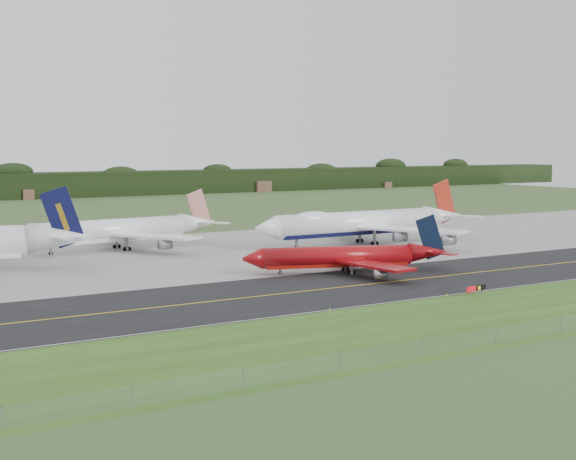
# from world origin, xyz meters

# --- Properties ---
(ground) EXTENTS (600.00, 600.00, 0.00)m
(ground) POSITION_xyz_m (0.00, 0.00, 0.00)
(ground) COLOR #395326
(ground) RESTS_ON ground
(grass_verge) EXTENTS (400.00, 30.00, 0.01)m
(grass_verge) POSITION_xyz_m (0.00, -35.00, 0.01)
(grass_verge) COLOR #2A4D16
(grass_verge) RESTS_ON ground
(taxiway) EXTENTS (400.00, 32.00, 0.02)m
(taxiway) POSITION_xyz_m (0.00, -4.00, 0.01)
(taxiway) COLOR black
(taxiway) RESTS_ON ground
(apron) EXTENTS (400.00, 78.00, 0.01)m
(apron) POSITION_xyz_m (0.00, 51.00, 0.01)
(apron) COLOR gray
(apron) RESTS_ON ground
(taxiway_centreline) EXTENTS (400.00, 0.40, 0.00)m
(taxiway_centreline) POSITION_xyz_m (0.00, -4.00, 0.03)
(taxiway_centreline) COLOR gold
(taxiway_centreline) RESTS_ON taxiway
(taxiway_edge_line) EXTENTS (400.00, 0.25, 0.00)m
(taxiway_edge_line) POSITION_xyz_m (0.00, -19.50, 0.03)
(taxiway_edge_line) COLOR silver
(taxiway_edge_line) RESTS_ON taxiway
(horizon_treeline) EXTENTS (700.00, 25.00, 12.00)m
(horizon_treeline) POSITION_xyz_m (0.00, 273.76, 5.47)
(horizon_treeline) COLOR black
(horizon_treeline) RESTS_ON ground
(jet_ba_747) EXTENTS (63.80, 53.04, 16.09)m
(jet_ba_747) POSITION_xyz_m (28.70, 44.41, 5.48)
(jet_ba_747) COLOR white
(jet_ba_747) RESTS_ON ground
(jet_red_737) EXTENTS (40.77, 32.33, 11.31)m
(jet_red_737) POSITION_xyz_m (-0.74, 9.01, 3.13)
(jet_red_737) COLOR maroon
(jet_red_737) RESTS_ON ground
(jet_star_tail) EXTENTS (53.16, 44.28, 14.01)m
(jet_star_tail) POSITION_xyz_m (-27.65, 66.00, 4.67)
(jet_star_tail) COLOR white
(jet_star_tail) RESTS_ON ground
(taxiway_sign) EXTENTS (4.93, 0.94, 1.65)m
(taxiway_sign) POSITION_xyz_m (3.73, -22.02, 1.17)
(taxiway_sign) COLOR slate
(taxiway_sign) RESTS_ON ground
(edge_marker_left) EXTENTS (0.16, 0.16, 0.50)m
(edge_marker_left) POSITION_xyz_m (-24.88, -20.50, 0.25)
(edge_marker_left) COLOR yellow
(edge_marker_left) RESTS_ON ground
(edge_marker_center) EXTENTS (0.16, 0.16, 0.50)m
(edge_marker_center) POSITION_xyz_m (-1.44, -20.50, 0.25)
(edge_marker_center) COLOR yellow
(edge_marker_center) RESTS_ON ground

